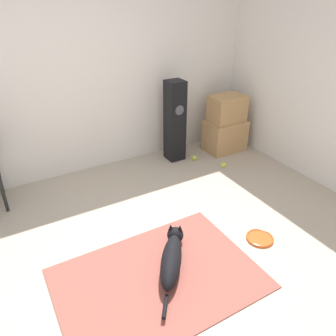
% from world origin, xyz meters
% --- Properties ---
extents(ground_plane, '(12.00, 12.00, 0.00)m').
position_xyz_m(ground_plane, '(0.00, 0.00, 0.00)').
color(ground_plane, '#B2A38E').
extents(wall_back, '(8.00, 0.06, 2.55)m').
position_xyz_m(wall_back, '(0.00, 2.10, 1.27)').
color(wall_back, silver).
rests_on(wall_back, ground_plane).
extents(area_rug, '(1.69, 1.18, 0.01)m').
position_xyz_m(area_rug, '(0.07, -0.11, 0.01)').
color(area_rug, '#934C42').
rests_on(area_rug, ground_plane).
extents(dog, '(0.62, 0.80, 0.21)m').
position_xyz_m(dog, '(0.24, -0.04, 0.11)').
color(dog, black).
rests_on(dog, area_rug).
extents(frisbee, '(0.27, 0.27, 0.03)m').
position_xyz_m(frisbee, '(1.17, -0.17, 0.01)').
color(frisbee, '#DB511E').
rests_on(frisbee, ground_plane).
extents(cardboard_box_lower, '(0.58, 0.40, 0.46)m').
position_xyz_m(cardboard_box_lower, '(2.14, 1.62, 0.23)').
color(cardboard_box_lower, tan).
rests_on(cardboard_box_lower, ground_plane).
extents(cardboard_box_upper, '(0.50, 0.34, 0.38)m').
position_xyz_m(cardboard_box_upper, '(2.14, 1.63, 0.65)').
color(cardboard_box_upper, tan).
rests_on(cardboard_box_upper, cardboard_box_lower).
extents(floor_speaker, '(0.23, 0.24, 1.12)m').
position_xyz_m(floor_speaker, '(1.34, 1.76, 0.56)').
color(floor_speaker, black).
rests_on(floor_speaker, ground_plane).
extents(tennis_ball_by_boxes, '(0.07, 0.07, 0.07)m').
position_xyz_m(tennis_ball_by_boxes, '(1.78, 1.18, 0.03)').
color(tennis_ball_by_boxes, '#C6E033').
rests_on(tennis_ball_by_boxes, ground_plane).
extents(tennis_ball_near_speaker, '(0.07, 0.07, 0.07)m').
position_xyz_m(tennis_ball_near_speaker, '(1.55, 1.55, 0.03)').
color(tennis_ball_near_speaker, '#C6E033').
rests_on(tennis_ball_near_speaker, ground_plane).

